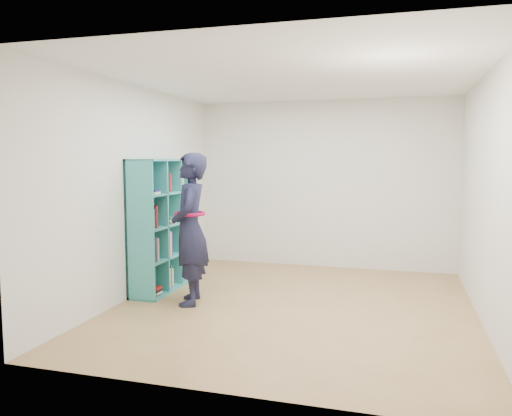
# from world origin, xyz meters

# --- Properties ---
(floor) EXTENTS (4.50, 4.50, 0.00)m
(floor) POSITION_xyz_m (0.00, 0.00, 0.00)
(floor) COLOR olive
(floor) RESTS_ON ground
(ceiling) EXTENTS (4.50, 4.50, 0.00)m
(ceiling) POSITION_xyz_m (0.00, 0.00, 2.60)
(ceiling) COLOR white
(ceiling) RESTS_ON wall_back
(wall_left) EXTENTS (0.02, 4.50, 2.60)m
(wall_left) POSITION_xyz_m (-2.00, 0.00, 1.30)
(wall_left) COLOR silver
(wall_left) RESTS_ON floor
(wall_right) EXTENTS (0.02, 4.50, 2.60)m
(wall_right) POSITION_xyz_m (2.00, 0.00, 1.30)
(wall_right) COLOR silver
(wall_right) RESTS_ON floor
(wall_back) EXTENTS (4.00, 0.02, 2.60)m
(wall_back) POSITION_xyz_m (0.00, 2.25, 1.30)
(wall_back) COLOR silver
(wall_back) RESTS_ON floor
(wall_front) EXTENTS (4.00, 0.02, 2.60)m
(wall_front) POSITION_xyz_m (0.00, -2.25, 1.30)
(wall_front) COLOR silver
(wall_front) RESTS_ON floor
(bookshelf) EXTENTS (0.37, 1.28, 1.70)m
(bookshelf) POSITION_xyz_m (-1.83, 0.31, 0.83)
(bookshelf) COLOR teal
(bookshelf) RESTS_ON floor
(person) EXTENTS (0.60, 0.75, 1.77)m
(person) POSITION_xyz_m (-1.20, -0.20, 0.89)
(person) COLOR black
(person) RESTS_ON floor
(smartphone) EXTENTS (0.04, 0.09, 0.14)m
(smartphone) POSITION_xyz_m (-1.38, -0.16, 1.01)
(smartphone) COLOR silver
(smartphone) RESTS_ON person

